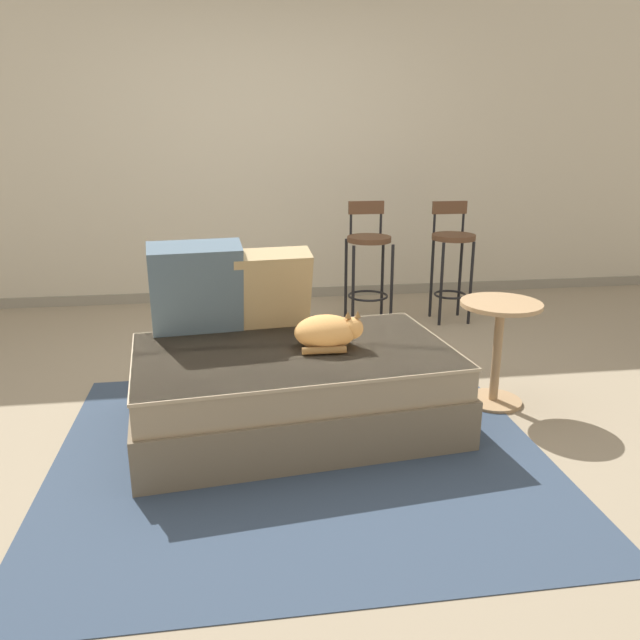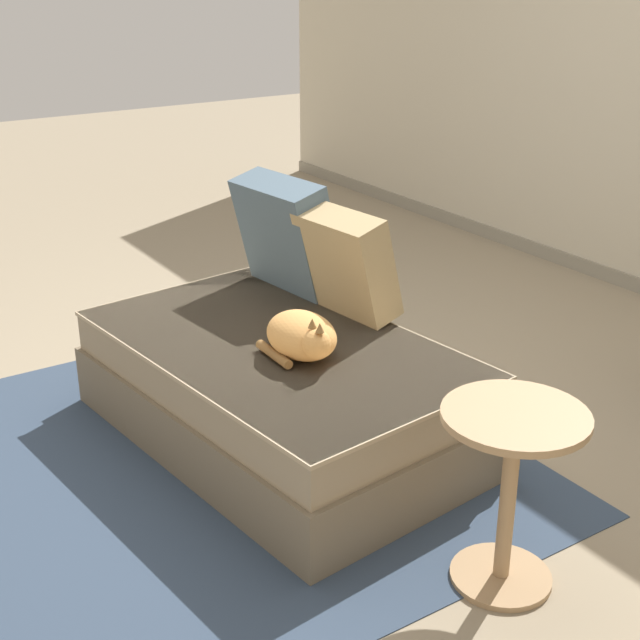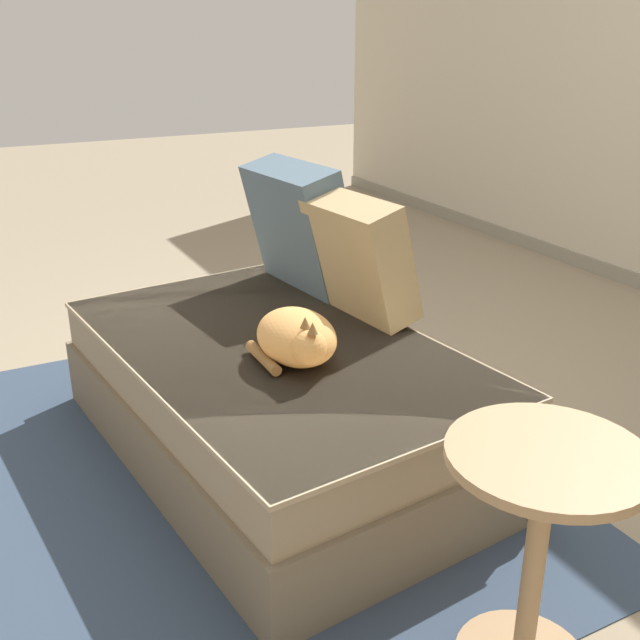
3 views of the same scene
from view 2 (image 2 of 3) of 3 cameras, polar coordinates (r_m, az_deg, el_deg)
ground_plane at (r=3.87m, az=2.52°, el=-5.82°), size 16.00×16.00×0.00m
area_rug at (r=3.55m, az=-6.81°, el=-8.67°), size 2.32×2.08×0.01m
couch at (r=3.57m, az=-2.67°, el=-4.43°), size 1.72×1.15×0.43m
throw_pillow_corner at (r=3.95m, az=-2.15°, el=5.53°), size 0.51×0.34×0.51m
throw_pillow_middle at (r=3.66m, az=1.73°, el=3.65°), size 0.45×0.30×0.45m
cat at (r=3.31m, az=-1.14°, el=-1.04°), size 0.35×0.25×0.20m
side_table at (r=2.77m, az=12.08°, el=-9.63°), size 0.44×0.44×0.59m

